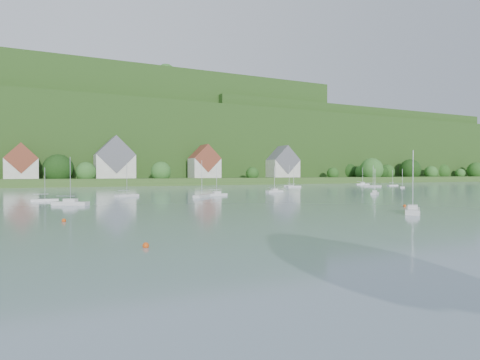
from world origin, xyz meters
The scene contains 11 objects.
far_shore_strip centered at (0.00, 200.00, 1.50)m, with size 600.00×60.00×3.00m, color #315620.
forested_ridge centered at (0.39, 268.57, 22.89)m, with size 620.00×181.22×69.89m.
village_building_1 centered at (-30.00, 189.00, 8.75)m, with size 12.00×9.36×14.00m.
village_building_2 centered at (5.00, 188.00, 10.27)m, with size 16.00×11.44×18.00m.
village_building_3 centered at (45.00, 186.00, 9.43)m, with size 13.00×10.40×15.50m.
village_building_4 centered at (90.00, 190.00, 9.59)m, with size 15.00×10.40×16.50m.
near_sailboat_3 centered at (22.34, 47.01, 0.44)m, with size 5.72×5.31×8.25m.
mooring_buoy_2 centered at (29.54, 54.90, 0.00)m, with size 0.45×0.45×0.45m, color #D2490F.
mooring_buoy_3 centered at (-19.30, 56.55, 0.00)m, with size 0.45×0.45×0.45m, color #D2490F.
mooring_buoy_5 centered at (-14.60, 37.57, 0.00)m, with size 0.48×0.48×0.48m, color #D2490F.
far_sailboat_cluster centered at (9.84, 117.59, 0.37)m, with size 201.19×73.42×8.71m.
Camera 1 is at (-20.84, 8.91, 5.28)m, focal length 30.33 mm.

